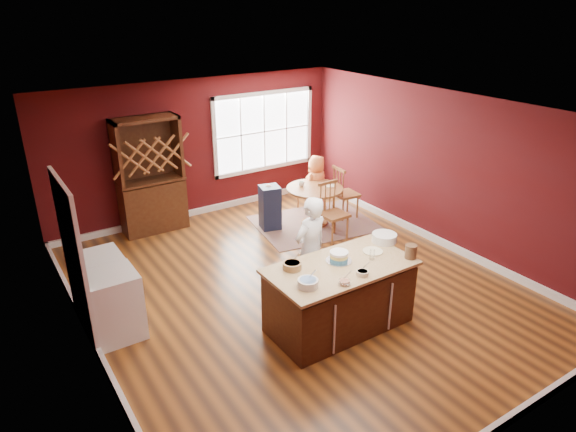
% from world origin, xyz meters
% --- Properties ---
extents(room_shell, '(7.00, 7.00, 7.00)m').
position_xyz_m(room_shell, '(0.00, 0.00, 1.35)').
color(room_shell, brown).
rests_on(room_shell, ground).
extents(window, '(2.36, 0.10, 1.66)m').
position_xyz_m(window, '(1.50, 3.47, 1.50)').
color(window, white).
rests_on(window, room_shell).
extents(doorway, '(0.08, 1.26, 2.13)m').
position_xyz_m(doorway, '(-2.97, 0.60, 1.02)').
color(doorway, white).
rests_on(doorway, room_shell).
extents(kitchen_island, '(1.93, 1.01, 0.92)m').
position_xyz_m(kitchen_island, '(-0.09, -1.13, 0.44)').
color(kitchen_island, '#34150B').
rests_on(kitchen_island, ground).
extents(dining_table, '(1.08, 1.08, 0.75)m').
position_xyz_m(dining_table, '(1.61, 1.78, 0.53)').
color(dining_table, '#986026').
rests_on(dining_table, ground).
extents(baker, '(0.64, 0.48, 1.60)m').
position_xyz_m(baker, '(-0.02, -0.36, 0.80)').
color(baker, white).
rests_on(baker, ground).
extents(layer_cake, '(0.34, 0.34, 0.14)m').
position_xyz_m(layer_cake, '(-0.04, -1.02, 0.99)').
color(layer_cake, white).
rests_on(layer_cake, kitchen_island).
extents(bowl_blue, '(0.25, 0.25, 0.10)m').
position_xyz_m(bowl_blue, '(-0.75, -1.33, 0.97)').
color(bowl_blue, white).
rests_on(bowl_blue, kitchen_island).
extents(bowl_yellow, '(0.24, 0.24, 0.09)m').
position_xyz_m(bowl_yellow, '(-0.66, -0.86, 0.97)').
color(bowl_yellow, '#886040').
rests_on(bowl_yellow, kitchen_island).
extents(bowl_pink, '(0.15, 0.15, 0.06)m').
position_xyz_m(bowl_pink, '(-0.35, -1.52, 0.95)').
color(bowl_pink, white).
rests_on(bowl_pink, kitchen_island).
extents(bowl_olive, '(0.15, 0.15, 0.06)m').
position_xyz_m(bowl_olive, '(-0.02, -1.47, 0.95)').
color(bowl_olive, beige).
rests_on(bowl_olive, kitchen_island).
extents(drinking_glass, '(0.07, 0.07, 0.14)m').
position_xyz_m(drinking_glass, '(0.35, -1.23, 0.99)').
color(drinking_glass, white).
rests_on(drinking_glass, kitchen_island).
extents(dinner_plate, '(0.27, 0.27, 0.02)m').
position_xyz_m(dinner_plate, '(0.51, -1.07, 0.93)').
color(dinner_plate, beige).
rests_on(dinner_plate, kitchen_island).
extents(white_tub, '(0.35, 0.35, 0.12)m').
position_xyz_m(white_tub, '(0.86, -0.91, 0.98)').
color(white_tub, silver).
rests_on(white_tub, kitchen_island).
extents(stoneware_crock, '(0.15, 0.15, 0.19)m').
position_xyz_m(stoneware_crock, '(0.81, -1.47, 1.01)').
color(stoneware_crock, brown).
rests_on(stoneware_crock, kitchen_island).
extents(rug, '(2.46, 2.04, 0.01)m').
position_xyz_m(rug, '(1.61, 1.78, 0.01)').
color(rug, brown).
rests_on(rug, ground).
extents(chair_east, '(0.47, 0.49, 1.08)m').
position_xyz_m(chair_east, '(2.34, 1.73, 0.54)').
color(chair_east, brown).
rests_on(chair_east, ground).
extents(chair_south, '(0.47, 0.45, 1.09)m').
position_xyz_m(chair_south, '(1.49, 1.02, 0.54)').
color(chair_south, brown).
rests_on(chair_south, ground).
extents(chair_north, '(0.49, 0.47, 1.00)m').
position_xyz_m(chair_north, '(1.98, 2.49, 0.50)').
color(chair_north, brown).
rests_on(chair_north, ground).
extents(seated_woman, '(0.66, 0.51, 1.21)m').
position_xyz_m(seated_woman, '(1.97, 2.22, 0.61)').
color(seated_woman, orange).
rests_on(seated_woman, ground).
extents(high_chair, '(0.43, 0.43, 0.88)m').
position_xyz_m(high_chair, '(0.79, 2.08, 0.44)').
color(high_chair, black).
rests_on(high_chair, ground).
extents(toddler, '(0.18, 0.14, 0.26)m').
position_xyz_m(toddler, '(0.86, 2.13, 0.81)').
color(toddler, '#8CA5BF').
rests_on(toddler, high_chair).
extents(table_plate, '(0.21, 0.21, 0.02)m').
position_xyz_m(table_plate, '(1.90, 1.70, 0.76)').
color(table_plate, beige).
rests_on(table_plate, dining_table).
extents(table_cup, '(0.13, 0.13, 0.10)m').
position_xyz_m(table_cup, '(1.44, 1.99, 0.80)').
color(table_cup, white).
rests_on(table_cup, dining_table).
extents(hutch, '(1.18, 0.49, 2.15)m').
position_xyz_m(hutch, '(-1.07, 3.22, 1.08)').
color(hutch, '#321E10').
rests_on(hutch, ground).
extents(washer, '(0.63, 0.61, 0.91)m').
position_xyz_m(washer, '(-2.64, 0.28, 0.46)').
color(washer, silver).
rests_on(washer, ground).
extents(dryer, '(0.62, 0.60, 0.89)m').
position_xyz_m(dryer, '(-2.64, 0.92, 0.45)').
color(dryer, white).
rests_on(dryer, ground).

